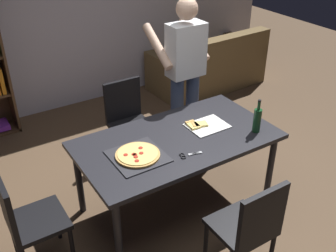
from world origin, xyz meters
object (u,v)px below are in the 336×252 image
at_px(person_serving_pizza, 185,70).
at_px(chair_left_end, 25,217).
at_px(pepperoni_pizza_on_tray, 138,155).
at_px(wine_bottle, 257,120).
at_px(chair_near_camera, 250,225).
at_px(chair_far_side, 128,117).
at_px(couch, 209,68).
at_px(dining_table, 177,145).
at_px(kitchen_scissors, 187,155).

bearing_deg(person_serving_pizza, chair_left_end, -159.10).
height_order(pepperoni_pizza_on_tray, wine_bottle, wine_bottle).
xyz_separation_m(chair_near_camera, wine_bottle, (0.66, 0.68, 0.36)).
height_order(chair_far_side, person_serving_pizza, person_serving_pizza).
xyz_separation_m(couch, pepperoni_pizza_on_tray, (-2.33, -2.05, 0.46)).
bearing_deg(chair_far_side, pepperoni_pizza_on_tray, -112.58).
bearing_deg(person_serving_pizza, dining_table, -128.08).
bearing_deg(dining_table, pepperoni_pizza_on_tray, -171.58).
relative_size(couch, wine_bottle, 5.49).
relative_size(chair_far_side, kitchen_scissors, 4.54).
height_order(chair_far_side, wine_bottle, wine_bottle).
bearing_deg(wine_bottle, chair_left_end, 172.16).
xyz_separation_m(chair_near_camera, kitchen_scissors, (-0.08, 0.70, 0.24)).
bearing_deg(kitchen_scissors, dining_table, 73.59).
bearing_deg(chair_near_camera, chair_far_side, 90.00).
bearing_deg(chair_left_end, kitchen_scissors, -11.64).
relative_size(chair_near_camera, chair_left_end, 1.00).
relative_size(dining_table, couch, 1.01).
bearing_deg(kitchen_scissors, chair_near_camera, -83.62).
xyz_separation_m(person_serving_pizza, wine_bottle, (0.08, -1.02, -0.13)).
relative_size(couch, kitchen_scissors, 8.74).
relative_size(dining_table, chair_left_end, 1.95).
bearing_deg(chair_left_end, wine_bottle, -7.84).
xyz_separation_m(dining_table, wine_bottle, (0.66, -0.28, 0.19)).
relative_size(chair_far_side, person_serving_pizza, 0.51).
xyz_separation_m(chair_far_side, pepperoni_pizza_on_tray, (-0.43, -1.03, 0.25)).
distance_m(dining_table, chair_far_side, 0.98).
bearing_deg(kitchen_scissors, chair_far_side, 86.36).
relative_size(chair_left_end, couch, 0.52).
xyz_separation_m(chair_far_side, kitchen_scissors, (-0.08, -1.23, 0.24)).
bearing_deg(person_serving_pizza, couch, 43.28).
height_order(chair_near_camera, chair_left_end, same).
xyz_separation_m(chair_near_camera, chair_left_end, (-1.36, 0.96, 0.00)).
distance_m(chair_far_side, person_serving_pizza, 0.79).
bearing_deg(wine_bottle, couch, 61.34).
bearing_deg(wine_bottle, chair_far_side, 118.12).
bearing_deg(chair_near_camera, pepperoni_pizza_on_tray, 115.37).
relative_size(person_serving_pizza, pepperoni_pizza_on_tray, 4.11).
xyz_separation_m(couch, wine_bottle, (-1.24, -2.27, 0.57)).
relative_size(chair_near_camera, pepperoni_pizza_on_tray, 2.11).
xyz_separation_m(dining_table, chair_far_side, (0.00, 0.96, -0.17)).
height_order(person_serving_pizza, wine_bottle, person_serving_pizza).
relative_size(chair_far_side, wine_bottle, 2.85).
distance_m(chair_far_side, pepperoni_pizza_on_tray, 1.14).
height_order(dining_table, chair_left_end, chair_left_end).
height_order(person_serving_pizza, kitchen_scissors, person_serving_pizza).
bearing_deg(wine_bottle, dining_table, 157.18).
relative_size(chair_near_camera, chair_far_side, 1.00).
xyz_separation_m(chair_left_end, person_serving_pizza, (1.95, 0.74, 0.49)).
distance_m(chair_near_camera, pepperoni_pizza_on_tray, 1.03).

